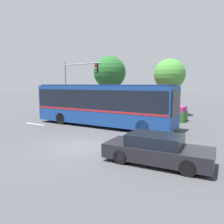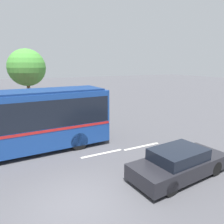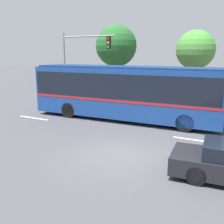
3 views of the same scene
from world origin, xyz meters
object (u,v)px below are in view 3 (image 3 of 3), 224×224
object	(u,v)px
city_bus	(124,90)
traffic_light_pole	(77,58)
street_tree_left	(116,46)
street_tree_centre	(195,50)

from	to	relation	value
city_bus	traffic_light_pole	size ratio (longest dim) A/B	2.09
traffic_light_pole	street_tree_left	world-z (taller)	street_tree_left
city_bus	street_tree_left	distance (m)	10.17
street_tree_left	street_tree_centre	world-z (taller)	street_tree_left
street_tree_left	city_bus	bearing A→B (deg)	-60.82
street_tree_left	street_tree_centre	size ratio (longest dim) A/B	1.12
street_tree_centre	street_tree_left	bearing A→B (deg)	-177.46
traffic_light_pole	street_tree_centre	distance (m)	10.11
traffic_light_pole	street_tree_centre	bearing A→B (deg)	36.79
traffic_light_pole	street_tree_left	bearing A→B (deg)	83.47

